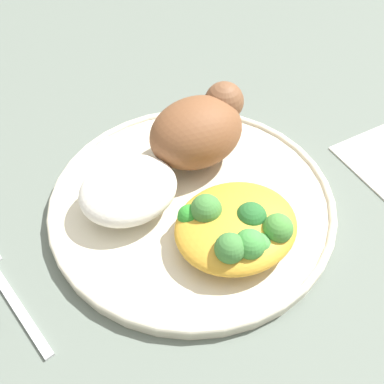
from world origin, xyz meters
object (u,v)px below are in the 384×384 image
(plate, at_px, (192,204))
(roasted_chicken, at_px, (200,129))
(rice_pile, at_px, (128,190))
(mac_cheese_with_broccoli, at_px, (236,227))
(fork, at_px, (4,286))

(plate, xyz_separation_m, roasted_chicken, (0.04, 0.05, 0.04))
(rice_pile, bearing_deg, roasted_chicken, 13.00)
(roasted_chicken, relative_size, rice_pile, 1.18)
(mac_cheese_with_broccoli, distance_m, fork, 0.20)
(plate, relative_size, fork, 1.90)
(plate, distance_m, fork, 0.18)
(roasted_chicken, xyz_separation_m, fork, (-0.22, -0.03, -0.05))
(mac_cheese_with_broccoli, relative_size, fork, 0.77)
(roasted_chicken, height_order, fork, roasted_chicken)
(rice_pile, distance_m, mac_cheese_with_broccoli, 0.10)
(plate, height_order, rice_pile, rice_pile)
(plate, relative_size, roasted_chicken, 2.51)
(roasted_chicken, height_order, mac_cheese_with_broccoli, roasted_chicken)
(rice_pile, height_order, mac_cheese_with_broccoli, mac_cheese_with_broccoli)
(rice_pile, relative_size, fork, 0.64)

